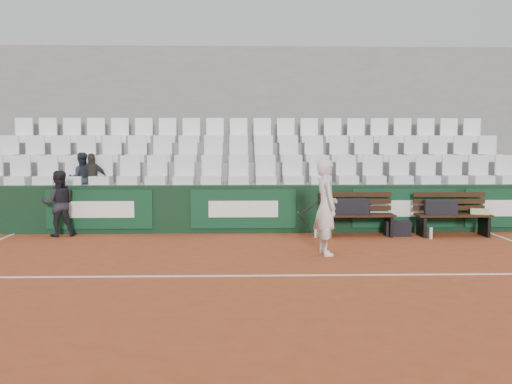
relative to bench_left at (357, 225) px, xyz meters
name	(u,v)px	position (x,y,z in m)	size (l,w,h in m)	color
ground	(259,276)	(-2.13, -3.44, -0.23)	(80.00, 80.00, 0.00)	#A64725
court_baseline	(259,276)	(-2.13, -3.44, -0.22)	(18.00, 0.06, 0.01)	white
back_barrier	(256,209)	(-2.06, 0.55, 0.28)	(18.00, 0.34, 1.00)	black
grandstand_tier_front	(252,206)	(-2.13, 1.19, 0.28)	(18.00, 0.95, 1.00)	gray
grandstand_tier_mid	(251,192)	(-2.13, 2.14, 0.50)	(18.00, 0.95, 1.45)	gray
grandstand_tier_back	(250,180)	(-2.13, 3.09, 0.72)	(18.00, 0.95, 1.90)	gray
grandstand_rear_wall	(250,131)	(-2.13, 3.71, 1.98)	(18.00, 0.30, 4.40)	gray
seat_row_front	(252,170)	(-2.13, 1.01, 1.09)	(11.90, 0.44, 0.63)	white
seat_row_mid	(251,149)	(-2.13, 1.96, 1.54)	(11.90, 0.44, 0.63)	white
seat_row_back	(251,130)	(-2.13, 2.91, 1.99)	(11.90, 0.44, 0.63)	white
bench_left	(357,225)	(0.00, 0.00, 0.00)	(1.50, 0.56, 0.45)	#321A0F
bench_right	(453,225)	(1.95, -0.06, 0.00)	(1.50, 0.56, 0.45)	black
sports_bag_left	(350,206)	(-0.15, 0.02, 0.38)	(0.73, 0.31, 0.31)	black
sports_bag_right	(441,207)	(1.68, -0.10, 0.37)	(0.63, 0.29, 0.29)	black
towel	(480,211)	(2.51, -0.04, 0.28)	(0.36, 0.26, 0.10)	beige
sports_bag_ground	(397,228)	(0.83, 0.01, -0.07)	(0.50, 0.30, 0.30)	black
water_bottle_near	(316,232)	(-0.87, -0.16, -0.11)	(0.06, 0.06, 0.22)	silver
water_bottle_far	(431,233)	(1.39, -0.40, -0.11)	(0.07, 0.07, 0.23)	silver
tennis_player	(326,207)	(-0.94, -1.90, 0.59)	(0.74, 0.65, 1.64)	silver
ball_kid	(59,203)	(-6.09, 0.15, 0.45)	(0.65, 0.51, 1.34)	black
spectator_b	(92,158)	(-5.63, 1.06, 1.34)	(0.66, 0.27, 1.12)	#332F29
spectator_c	(81,158)	(-5.87, 1.06, 1.35)	(0.56, 0.43, 1.14)	#202731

